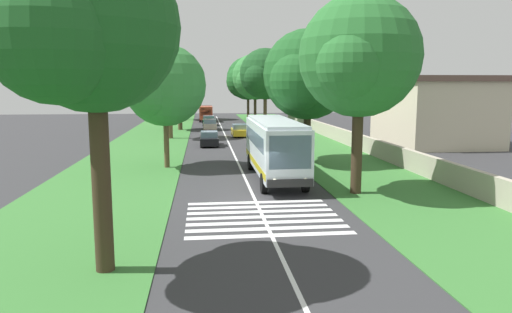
{
  "coord_description": "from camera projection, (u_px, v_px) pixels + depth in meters",
  "views": [
    {
      "loc": [
        -23.03,
        2.61,
        5.8
      ],
      "look_at": [
        5.18,
        -0.54,
        1.6
      ],
      "focal_mm": 33.48,
      "sensor_mm": 36.0,
      "label": 1
    }
  ],
  "objects": [
    {
      "name": "trailing_car_3",
      "position": [
        209.0,
        121.0,
        71.09
      ],
      "size": [
        4.3,
        1.78,
        1.43
      ],
      "color": "#145933",
      "rests_on": "ground"
    },
    {
      "name": "trailing_minibus_0",
      "position": [
        206.0,
        112.0,
        78.71
      ],
      "size": [
        6.0,
        2.14,
        2.53
      ],
      "color": "#CC4C33",
      "rests_on": "ground"
    },
    {
      "name": "roadside_tree_right_4",
      "position": [
        254.0,
        78.0,
        75.18
      ],
      "size": [
        8.15,
        7.21,
        10.81
      ],
      "color": "#3D2D1E",
      "rests_on": "grass_verge_right"
    },
    {
      "name": "roadside_tree_left_1",
      "position": [
        179.0,
        90.0,
        62.85
      ],
      "size": [
        6.12,
        5.02,
        7.91
      ],
      "color": "#4C3826",
      "rests_on": "grass_verge_left"
    },
    {
      "name": "grass_verge_left",
      "position": [
        132.0,
        160.0,
        37.62
      ],
      "size": [
        120.0,
        8.0,
        0.04
      ],
      "primitive_type": "cube",
      "color": "#387533",
      "rests_on": "ground"
    },
    {
      "name": "centre_line",
      "position": [
        236.0,
        158.0,
        38.52
      ],
      "size": [
        110.0,
        0.16,
        0.01
      ],
      "primitive_type": "cube",
      "color": "silver",
      "rests_on": "ground"
    },
    {
      "name": "grass_verge_right",
      "position": [
        335.0,
        157.0,
        39.42
      ],
      "size": [
        120.0,
        8.0,
        0.04
      ],
      "primitive_type": "cube",
      "color": "#387533",
      "rests_on": "ground"
    },
    {
      "name": "roadside_tree_right_1",
      "position": [
        247.0,
        80.0,
        82.19
      ],
      "size": [
        8.91,
        7.57,
        10.78
      ],
      "color": "#4C3826",
      "rests_on": "grass_verge_right"
    },
    {
      "name": "ground",
      "position": [
        257.0,
        203.0,
        23.78
      ],
      "size": [
        160.0,
        160.0,
        0.0
      ],
      "primitive_type": "plane",
      "color": "#333335"
    },
    {
      "name": "coach_bus",
      "position": [
        274.0,
        145.0,
        29.76
      ],
      "size": [
        11.16,
        2.62,
        3.73
      ],
      "color": "silver",
      "rests_on": "ground"
    },
    {
      "name": "roadside_tree_right_2",
      "position": [
        357.0,
        59.0,
        24.94
      ],
      "size": [
        7.05,
        6.4,
        10.51
      ],
      "color": "#3D2D1E",
      "rests_on": "grass_verge_right"
    },
    {
      "name": "roadside_tree_left_4",
      "position": [
        185.0,
        78.0,
        81.91
      ],
      "size": [
        7.45,
        6.59,
        10.54
      ],
      "color": "#3D2D1E",
      "rests_on": "grass_verge_left"
    },
    {
      "name": "roadside_tree_left_3",
      "position": [
        86.0,
        32.0,
        13.84
      ],
      "size": [
        6.06,
        5.16,
        10.02
      ],
      "color": "#3D2D1E",
      "rests_on": "grass_verge_left"
    },
    {
      "name": "roadside_tree_left_0",
      "position": [
        167.0,
        71.0,
        52.08
      ],
      "size": [
        5.8,
        4.66,
        9.91
      ],
      "color": "brown",
      "rests_on": "grass_verge_left"
    },
    {
      "name": "roadside_tree_right_3",
      "position": [
        305.0,
        77.0,
        35.57
      ],
      "size": [
        8.26,
        6.7,
        9.96
      ],
      "color": "#3D2D1E",
      "rests_on": "grass_verge_right"
    },
    {
      "name": "trailing_car_2",
      "position": [
        210.0,
        125.0,
        63.79
      ],
      "size": [
        4.3,
        1.78,
        1.43
      ],
      "color": "#B7A893",
      "rests_on": "ground"
    },
    {
      "name": "zebra_crossing",
      "position": [
        263.0,
        217.0,
        21.35
      ],
      "size": [
        5.85,
        6.8,
        0.01
      ],
      "color": "silver",
      "rests_on": "ground"
    },
    {
      "name": "trailing_car_0",
      "position": [
        209.0,
        139.0,
        46.67
      ],
      "size": [
        4.3,
        1.78,
        1.43
      ],
      "color": "black",
      "rests_on": "ground"
    },
    {
      "name": "roadside_tree_right_0",
      "position": [
        264.0,
        76.0,
        65.84
      ],
      "size": [
        8.52,
        7.03,
        10.92
      ],
      "color": "#4C3826",
      "rests_on": "grass_verge_right"
    },
    {
      "name": "utility_pole",
      "position": [
        306.0,
        114.0,
        36.2
      ],
      "size": [
        0.24,
        1.4,
        7.06
      ],
      "color": "#473828",
      "rests_on": "grass_verge_right"
    },
    {
      "name": "roadside_wall",
      "position": [
        356.0,
        141.0,
        44.6
      ],
      "size": [
        70.0,
        0.4,
        1.41
      ],
      "primitive_type": "cube",
      "color": "#B2A893",
      "rests_on": "grass_verge_right"
    },
    {
      "name": "roadside_building",
      "position": [
        434.0,
        111.0,
        47.23
      ],
      "size": [
        11.89,
        9.44,
        6.73
      ],
      "color": "beige",
      "rests_on": "ground"
    },
    {
      "name": "trailing_car_1",
      "position": [
        240.0,
        131.0,
        55.37
      ],
      "size": [
        4.3,
        1.78,
        1.43
      ],
      "color": "gold",
      "rests_on": "ground"
    },
    {
      "name": "roadside_tree_left_2",
      "position": [
        163.0,
        87.0,
        33.38
      ],
      "size": [
        6.5,
        5.74,
        8.68
      ],
      "color": "brown",
      "rests_on": "grass_verge_left"
    }
  ]
}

